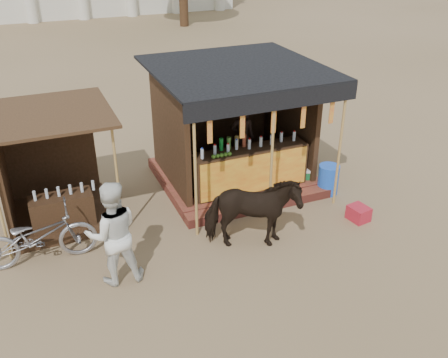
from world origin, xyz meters
TOP-DOWN VIEW (x-y plane):
  - ground at (0.00, 0.00)m, footprint 120.00×120.00m
  - main_stall at (1.01, 3.36)m, footprint 3.60×3.61m
  - secondary_stall at (-3.17, 3.24)m, footprint 2.40×2.40m
  - cow at (0.21, 0.77)m, footprint 1.92×1.34m
  - motorbike at (-3.51, 1.82)m, footprint 2.08×0.79m
  - bystander at (-2.34, 0.79)m, footprint 0.96×0.77m
  - blue_barrel at (2.72, 2.00)m, footprint 0.61×0.61m
  - red_crate at (2.68, 0.77)m, footprint 0.42×0.47m
  - cooler at (2.25, 2.60)m, footprint 0.74×0.60m

SIDE VIEW (x-z plane):
  - ground at x=0.00m, z-range 0.00..0.00m
  - red_crate at x=2.68m, z-range 0.00..0.31m
  - cooler at x=2.25m, z-range 0.00..0.46m
  - blue_barrel at x=2.72m, z-range 0.00..0.69m
  - motorbike at x=-3.51m, z-range 0.00..1.08m
  - cow at x=0.21m, z-range 0.00..1.48m
  - secondary_stall at x=-3.17m, z-range -0.34..2.04m
  - bystander at x=-2.34m, z-range 0.00..1.89m
  - main_stall at x=1.01m, z-range -0.37..2.41m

